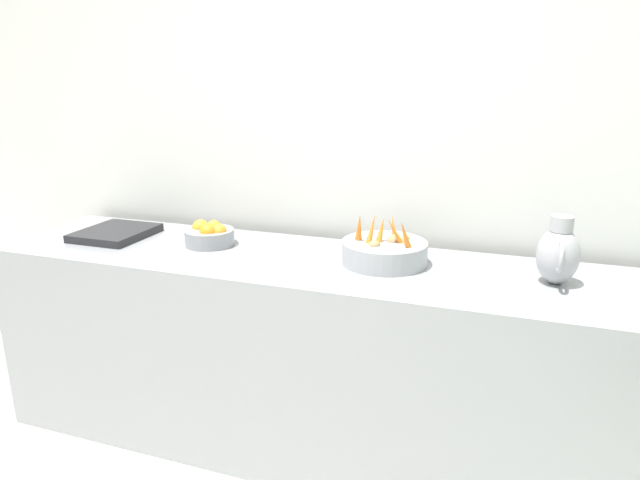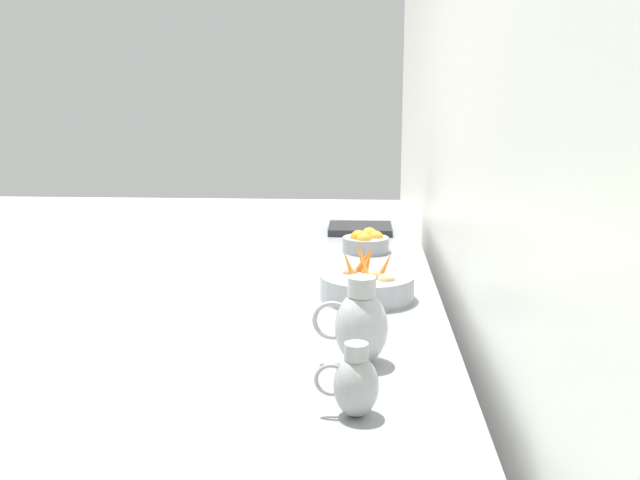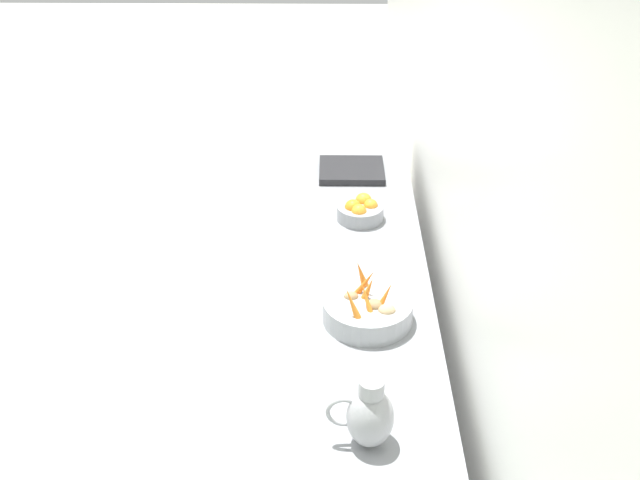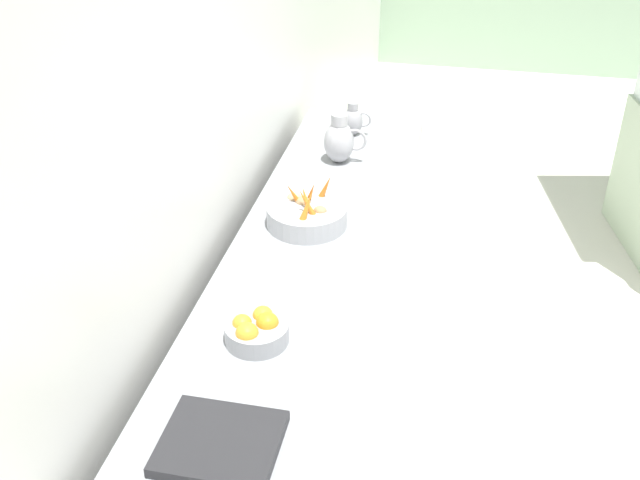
% 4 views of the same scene
% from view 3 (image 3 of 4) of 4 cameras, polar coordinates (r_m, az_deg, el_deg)
% --- Properties ---
extents(ground_plane, '(16.11, 16.11, 0.00)m').
position_cam_3_polar(ground_plane, '(4.07, -20.41, -13.38)').
color(ground_plane, beige).
extents(tile_wall_left, '(0.10, 9.10, 3.00)m').
position_cam_3_polar(tile_wall_left, '(2.53, 12.86, 1.43)').
color(tile_wall_left, silver).
rests_on(tile_wall_left, ground_plane).
extents(prep_counter, '(0.66, 3.00, 0.88)m').
position_cam_3_polar(prep_counter, '(3.50, 2.16, -9.64)').
color(prep_counter, gray).
rests_on(prep_counter, ground_plane).
extents(vegetable_colander, '(0.35, 0.35, 0.21)m').
position_cam_3_polar(vegetable_colander, '(3.04, 3.47, -5.04)').
color(vegetable_colander, '#9EA0A5').
rests_on(vegetable_colander, prep_counter).
extents(orange_bowl, '(0.22, 0.22, 0.11)m').
position_cam_3_polar(orange_bowl, '(3.72, 2.94, 2.16)').
color(orange_bowl, gray).
rests_on(orange_bowl, prep_counter).
extents(metal_pitcher_tall, '(0.21, 0.15, 0.25)m').
position_cam_3_polar(metal_pitcher_tall, '(2.50, 3.59, -12.54)').
color(metal_pitcher_tall, '#A3A3A8').
rests_on(metal_pitcher_tall, prep_counter).
extents(counter_sink_basin, '(0.34, 0.30, 0.04)m').
position_cam_3_polar(counter_sink_basin, '(4.16, 2.30, 5.07)').
color(counter_sink_basin, '#232326').
rests_on(counter_sink_basin, prep_counter).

